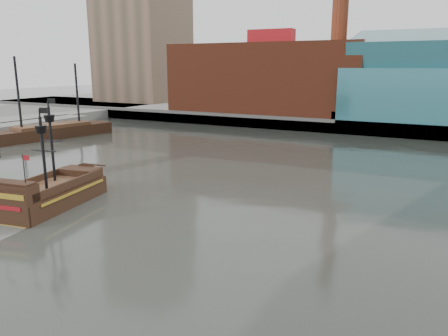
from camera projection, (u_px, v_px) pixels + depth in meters
The scene contains 6 objects.
ground at pixel (168, 282), 25.77m from camera, with size 400.00×400.00×0.00m, color #282B26.
promenade_far at pixel (385, 114), 105.12m from camera, with size 220.00×60.00×2.00m, color slate.
seawall at pixel (363, 128), 79.53m from camera, with size 220.00×1.00×2.60m, color #4C4C49.
skyline at pixel (416, 6), 90.97m from camera, with size 149.00×45.00×62.00m.
pirate_ship at pixel (51, 196), 39.42m from camera, with size 6.21×14.23×10.30m.
docked_vessel at pixel (53, 133), 76.85m from camera, with size 9.59×21.93×14.55m.
Camera 1 is at (13.76, -19.39, 12.45)m, focal length 35.00 mm.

